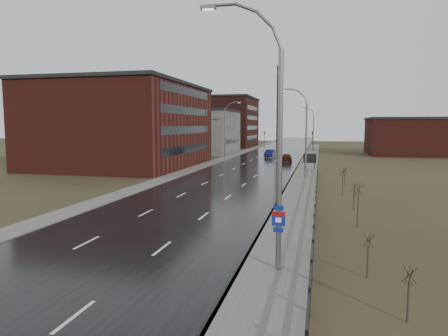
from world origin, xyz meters
The scene contains 26 objects.
ground centered at (0.00, 0.00, 0.00)m, with size 320.00×320.00×0.00m, color #2D2819.
road centered at (0.00, 60.00, 0.03)m, with size 14.00×300.00×0.06m, color black.
sidewalk_right centered at (8.60, 35.00, 0.09)m, with size 3.20×180.00×0.18m, color #595651.
curb_right centered at (7.08, 35.00, 0.09)m, with size 0.16×180.00×0.18m, color slate.
sidewalk_left centered at (-8.20, 60.00, 0.06)m, with size 2.40×260.00×0.12m, color #595651.
warehouse_near centered at (-20.99, 45.00, 6.76)m, with size 22.44×28.56×13.50m.
warehouse_mid centered at (-17.99, 78.00, 5.26)m, with size 16.32×20.40×10.50m.
warehouse_far centered at (-22.99, 108.00, 7.76)m, with size 26.52×24.48×15.50m.
building_right centered at (30.30, 82.00, 4.26)m, with size 18.36×16.32×8.50m.
smokestack centered at (-6.00, 150.00, 15.50)m, with size 2.70×2.70×30.70m.
streetlight_main centered at (8.47, 2.00, 6.06)m, with size 3.91×0.29×12.11m.
streetlight_right_mid centered at (8.50, 36.00, 5.84)m, with size 3.36×0.28×11.35m.
streetlight_left centered at (-7.70, 62.00, 5.84)m, with size 3.36×0.28×11.35m.
streetlight_right_far centered at (8.50, 90.00, 5.84)m, with size 3.36×0.28×11.35m.
guardrail centered at (10.30, 18.31, 0.71)m, with size 0.10×53.05×1.10m.
shrub_a centered at (13.59, -1.61, 1.05)m, with size 0.47×0.50×1.98m.
shrub_b centered at (12.71, 2.30, 1.06)m, with size 0.48×0.50×1.99m.
shrub_c centered at (13.05, 11.30, 1.58)m, with size 0.69×0.73×2.96m.
shrub_d centered at (13.25, 17.05, 1.13)m, with size 0.51×0.54×2.13m.
shrub_e centered at (12.70, 23.31, 1.46)m, with size 0.65×0.68×2.75m.
shrub_f centered at (13.32, 30.60, 1.06)m, with size 0.48×0.50×1.99m.
billboard centered at (9.10, 45.50, 1.68)m, with size 1.94×0.17×2.48m.
traffic_light_left centered at (-8.00, 120.00, 4.60)m, with size 0.58×2.73×5.30m.
traffic_light_right centered at (8.00, 120.00, 4.60)m, with size 0.58×2.73×5.30m.
car_near centered at (0.34, 67.81, 0.79)m, with size 1.68×4.82×1.59m, color #0D0D42.
car_far centered at (4.64, 57.68, 0.79)m, with size 1.87×4.64×1.58m, color #44140B.
Camera 1 is at (10.53, -15.74, 6.73)m, focal length 32.00 mm.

